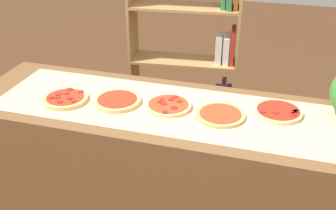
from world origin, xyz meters
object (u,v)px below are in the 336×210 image
pizza_pepperoni_0 (65,99)px  bookshelf (196,64)px  pizza_plain_1 (117,101)px  pizza_plain_3 (220,115)px  pizza_pepperoni_4 (278,112)px  pizza_pepperoni_2 (168,106)px

pizza_pepperoni_0 → bookshelf: 1.17m
pizza_plain_1 → pizza_plain_3: (0.56, 0.01, -0.00)m
pizza_plain_3 → pizza_pepperoni_4: pizza_pepperoni_4 is taller
pizza_plain_3 → pizza_pepperoni_4: size_ratio=1.03×
bookshelf → pizza_plain_1: bearing=-102.1°
pizza_pepperoni_4 → pizza_plain_3: bearing=-158.6°
pizza_pepperoni_0 → pizza_pepperoni_4: 1.13m
pizza_pepperoni_0 → pizza_plain_1: size_ratio=0.96×
pizza_plain_1 → bookshelf: 1.02m
pizza_pepperoni_4 → pizza_pepperoni_0: bearing=-170.9°
pizza_pepperoni_2 → bookshelf: bookshelf is taller
pizza_pepperoni_0 → pizza_plain_3: size_ratio=0.96×
pizza_plain_1 → pizza_plain_3: size_ratio=1.00×
pizza_pepperoni_2 → pizza_plain_1: bearing=-174.8°
pizza_pepperoni_4 → bookshelf: bookshelf is taller
pizza_pepperoni_0 → bookshelf: bookshelf is taller
pizza_plain_1 → bookshelf: size_ratio=0.16×
pizza_plain_3 → bookshelf: 1.05m
pizza_pepperoni_2 → bookshelf: size_ratio=0.15×
pizza_pepperoni_0 → pizza_plain_1: 0.28m
pizza_plain_3 → pizza_pepperoni_2: bearing=176.8°
pizza_pepperoni_0 → pizza_plain_3: 0.84m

